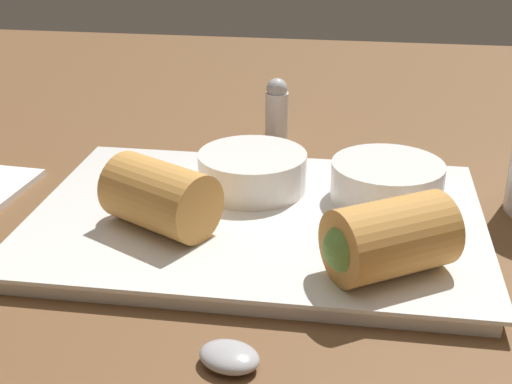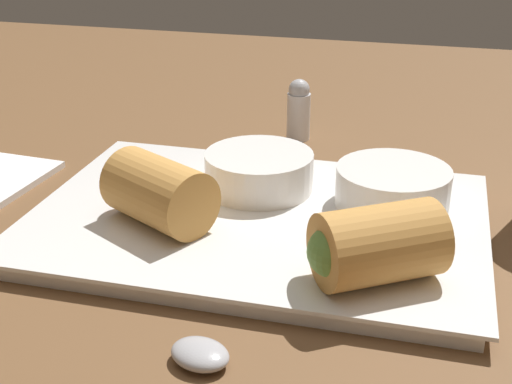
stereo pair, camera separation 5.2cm
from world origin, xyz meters
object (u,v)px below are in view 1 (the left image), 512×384
Objects in this scene: serving_plate at (256,225)px; salt_shaker at (277,108)px; dipping_bowl_near at (252,170)px; spoon at (262,368)px; dipping_bowl_far at (387,180)px.

salt_shaker reaches higher than serving_plate.
serving_plate is 5.83cm from dipping_bowl_near.
salt_shaker is (-0.07, 16.90, -0.00)cm from dipping_bowl_near.
serving_plate is at bearing 99.72° from spoon.
serving_plate is at bearing -78.15° from dipping_bowl_near.
salt_shaker is (-4.07, 39.14, 2.66)cm from spoon.
spoon is (2.92, -17.07, -0.20)cm from serving_plate.
dipping_bowl_far is at bearing 25.15° from serving_plate.
dipping_bowl_near is at bearing 177.48° from dipping_bowl_far.
serving_plate is 17.32cm from spoon.
spoon is at bearing -79.78° from dipping_bowl_near.
serving_plate reaches higher than spoon.
dipping_bowl_far is at bearing 72.02° from spoon.
dipping_bowl_far reaches higher than spoon.
dipping_bowl_near reaches higher than spoon.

